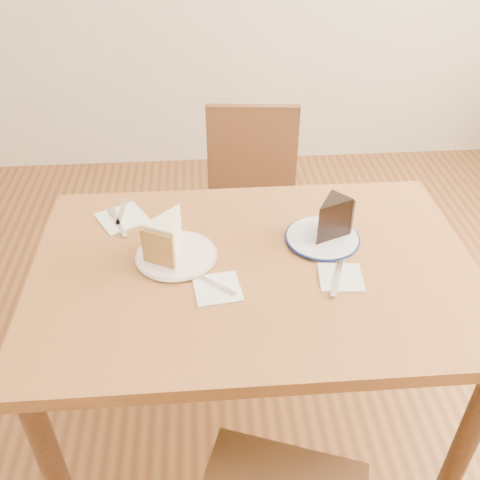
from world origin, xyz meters
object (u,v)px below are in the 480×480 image
at_px(table, 254,292).
at_px(carrot_cake, 170,235).
at_px(chair_far, 252,209).
at_px(plate_cream, 176,255).
at_px(chocolate_cake, 329,221).
at_px(plate_navy, 322,238).

distance_m(table, carrot_cake, 0.28).
bearing_deg(chair_far, table, 90.43).
distance_m(chair_far, plate_cream, 0.74).
bearing_deg(chocolate_cake, carrot_cake, 51.49).
distance_m(plate_navy, carrot_cake, 0.43).
bearing_deg(plate_cream, chocolate_cake, 6.05).
bearing_deg(chocolate_cake, table, 71.86).
distance_m(carrot_cake, chocolate_cake, 0.44).
bearing_deg(plate_cream, carrot_cake, 120.65).
relative_size(chair_far, carrot_cake, 6.77).
height_order(plate_cream, carrot_cake, carrot_cake).
xyz_separation_m(chair_far, plate_cream, (-0.27, -0.63, 0.28)).
xyz_separation_m(plate_navy, carrot_cake, (-0.43, -0.03, 0.06)).
bearing_deg(chocolate_cake, plate_cream, 54.33).
bearing_deg(chair_far, chocolate_cake, 110.66).
height_order(carrot_cake, chocolate_cake, chocolate_cake).
distance_m(plate_cream, chocolate_cake, 0.44).
bearing_deg(chocolate_cake, plate_navy, 34.83).
bearing_deg(carrot_cake, chocolate_cake, 29.32).
relative_size(plate_cream, plate_navy, 1.04).
bearing_deg(plate_navy, chocolate_cake, -13.45).
bearing_deg(chair_far, plate_cream, 72.07).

